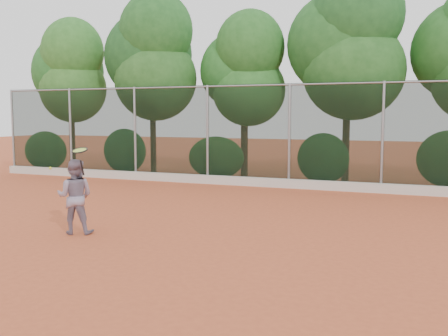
% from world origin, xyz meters
% --- Properties ---
extents(ground, '(80.00, 80.00, 0.00)m').
position_xyz_m(ground, '(0.00, 0.00, 0.00)').
color(ground, '#C3532E').
rests_on(ground, ground).
extents(concrete_curb, '(24.00, 0.20, 0.30)m').
position_xyz_m(concrete_curb, '(0.00, 6.82, 0.15)').
color(concrete_curb, beige).
rests_on(concrete_curb, ground).
extents(tennis_player, '(0.91, 0.81, 1.54)m').
position_xyz_m(tennis_player, '(-2.47, -1.12, 0.77)').
color(tennis_player, gray).
rests_on(tennis_player, ground).
extents(chainlink_fence, '(24.09, 0.09, 3.50)m').
position_xyz_m(chainlink_fence, '(-0.00, 7.00, 1.86)').
color(chainlink_fence, black).
rests_on(chainlink_fence, ground).
extents(foliage_backdrop, '(23.70, 3.63, 7.55)m').
position_xyz_m(foliage_backdrop, '(-0.55, 8.98, 4.40)').
color(foliage_backdrop, '#3B2816').
rests_on(foliage_backdrop, ground).
extents(tennis_racket, '(0.33, 0.33, 0.57)m').
position_xyz_m(tennis_racket, '(-2.16, -1.31, 1.71)').
color(tennis_racket, black).
rests_on(tennis_racket, ground).
extents(tennis_ball_in_flight, '(0.06, 0.06, 0.06)m').
position_xyz_m(tennis_ball_in_flight, '(-3.36, -0.78, 1.29)').
color(tennis_ball_in_flight, yellow).
rests_on(tennis_ball_in_flight, ground).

